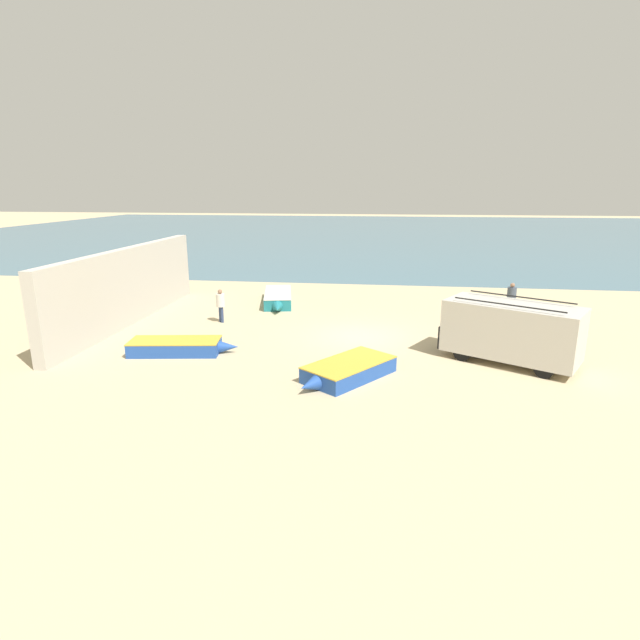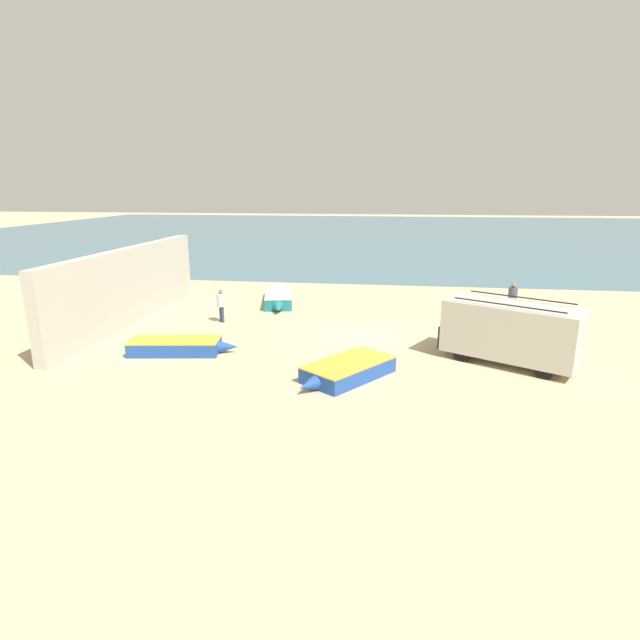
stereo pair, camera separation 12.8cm
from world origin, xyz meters
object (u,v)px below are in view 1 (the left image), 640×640
fishing_rowboat_0 (278,298)px  fishing_rowboat_2 (347,370)px  parked_van (511,330)px  fisherman_0 (221,303)px  fishing_rowboat_1 (179,347)px  fisherman_1 (511,296)px

fishing_rowboat_0 → fishing_rowboat_2: fishing_rowboat_0 is taller
parked_van → fisherman_0: (-12.36, 4.07, -0.27)m
fishing_rowboat_2 → fishing_rowboat_1: bearing=-67.6°
fisherman_1 → parked_van: bearing=-127.8°
fishing_rowboat_2 → fisherman_0: size_ratio=2.34×
parked_van → fisherman_0: bearing=11.6°
fishing_rowboat_0 → fisherman_1: (12.17, -1.13, 0.69)m
parked_van → fisherman_1: (1.68, 7.15, -0.22)m
fisherman_1 → fishing_rowboat_0: bearing=150.1°
parked_van → fishing_rowboat_2: bearing=52.0°
fishing_rowboat_2 → fisherman_1: fisherman_1 is taller
fishing_rowboat_0 → fishing_rowboat_2: size_ratio=1.35×
fishing_rowboat_0 → fishing_rowboat_2: 11.63m
fishing_rowboat_1 → fisherman_0: (0.16, 4.70, 0.68)m
fisherman_0 → fisherman_1: 14.37m
fisherman_1 → fishing_rowboat_2: bearing=-152.8°
parked_van → fishing_rowboat_2: parked_van is taller
fishing_rowboat_1 → fisherman_0: bearing=79.7°
fisherman_0 → fisherman_1: fisherman_1 is taller
fishing_rowboat_1 → fisherman_1: (14.19, 7.79, 0.73)m
fisherman_0 → fisherman_1: (14.04, 3.08, 0.05)m
parked_van → fishing_rowboat_0: size_ratio=1.01×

